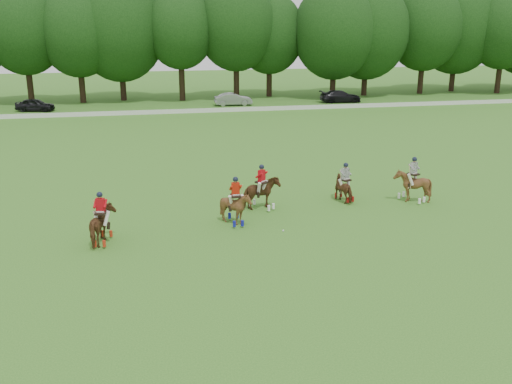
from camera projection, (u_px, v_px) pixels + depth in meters
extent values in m
plane|color=#306A1E|center=(275.00, 252.00, 23.84)|extent=(180.00, 180.00, 0.00)
cylinder|color=black|center=(30.00, 82.00, 65.63)|extent=(0.70, 0.70, 4.98)
ellipsoid|color=black|center=(24.00, 30.00, 63.95)|extent=(8.80, 8.80, 10.12)
cylinder|color=black|center=(82.00, 82.00, 66.39)|extent=(0.70, 0.70, 4.64)
ellipsoid|color=black|center=(77.00, 32.00, 64.76)|extent=(8.80, 8.80, 10.13)
cylinder|color=black|center=(123.00, 82.00, 68.29)|extent=(0.70, 0.70, 4.31)
ellipsoid|color=black|center=(119.00, 29.00, 66.51)|extent=(10.67, 10.67, 12.27)
cylinder|color=black|center=(182.00, 78.00, 68.08)|extent=(0.70, 0.70, 5.24)
ellipsoid|color=black|center=(180.00, 29.00, 66.44)|extent=(8.06, 8.06, 9.26)
cylinder|color=black|center=(236.00, 77.00, 69.59)|extent=(0.70, 0.70, 5.19)
ellipsoid|color=black|center=(236.00, 25.00, 67.81)|extent=(9.50, 9.50, 10.92)
cylinder|color=black|center=(269.00, 78.00, 71.84)|extent=(0.70, 0.70, 4.48)
ellipsoid|color=black|center=(269.00, 33.00, 70.26)|extent=(8.60, 8.60, 9.89)
cylinder|color=black|center=(333.00, 80.00, 70.70)|extent=(0.70, 0.70, 4.21)
ellipsoid|color=black|center=(335.00, 31.00, 68.99)|extent=(10.11, 10.11, 11.63)
cylinder|color=black|center=(364.00, 79.00, 72.89)|extent=(0.70, 0.70, 4.07)
ellipsoid|color=black|center=(367.00, 31.00, 71.16)|extent=(10.46, 10.46, 12.03)
cylinder|color=black|center=(421.00, 75.00, 74.50)|extent=(0.70, 0.70, 4.79)
ellipsoid|color=black|center=(425.00, 28.00, 72.77)|extent=(9.47, 9.47, 10.89)
cylinder|color=black|center=(453.00, 75.00, 77.05)|extent=(0.70, 0.70, 4.44)
ellipsoid|color=black|center=(457.00, 26.00, 75.22)|extent=(10.84, 10.84, 12.47)
cylinder|color=black|center=(499.00, 74.00, 74.93)|extent=(0.70, 0.70, 4.86)
ellipsoid|color=black|center=(504.00, 29.00, 73.26)|extent=(8.94, 8.94, 10.28)
cube|color=white|center=(191.00, 111.00, 59.40)|extent=(120.00, 0.10, 0.44)
imported|color=black|center=(35.00, 105.00, 60.40)|extent=(4.25, 2.49, 1.36)
imported|color=#949398|center=(233.00, 99.00, 64.50)|extent=(4.27, 1.59, 1.39)
imported|color=black|center=(340.00, 96.00, 66.96)|extent=(4.87, 2.08, 1.40)
imported|color=#452412|center=(102.00, 226.00, 24.60)|extent=(1.24, 2.06, 1.63)
cube|color=black|center=(101.00, 213.00, 24.42)|extent=(0.54, 0.64, 0.08)
cylinder|color=tan|center=(94.00, 214.00, 24.45)|extent=(0.07, 0.21, 1.29)
imported|color=#452412|center=(262.00, 194.00, 29.08)|extent=(2.16, 2.14, 1.65)
cube|color=black|center=(262.00, 182.00, 28.90)|extent=(0.70, 0.71, 0.08)
cylinder|color=tan|center=(265.00, 182.00, 29.16)|extent=(0.16, 0.18, 1.29)
imported|color=#452412|center=(236.00, 208.00, 26.97)|extent=(1.35, 1.51, 1.62)
cube|color=black|center=(236.00, 196.00, 26.79)|extent=(0.46, 0.57, 0.08)
cylinder|color=tan|center=(242.00, 197.00, 26.88)|extent=(0.04, 0.21, 1.29)
imported|color=#452412|center=(345.00, 189.00, 30.41)|extent=(1.22, 1.78, 1.38)
cube|color=black|center=(345.00, 180.00, 30.27)|extent=(0.60, 0.67, 0.08)
cylinder|color=tan|center=(341.00, 182.00, 30.15)|extent=(0.10, 0.21, 1.29)
imported|color=#452412|center=(412.00, 186.00, 30.28)|extent=(2.02, 2.08, 1.75)
cube|color=black|center=(413.00, 174.00, 30.10)|extent=(0.66, 0.70, 0.08)
cylinder|color=tan|center=(410.00, 176.00, 29.93)|extent=(0.13, 0.20, 1.29)
sphere|color=white|center=(283.00, 231.00, 26.18)|extent=(0.09, 0.09, 0.09)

